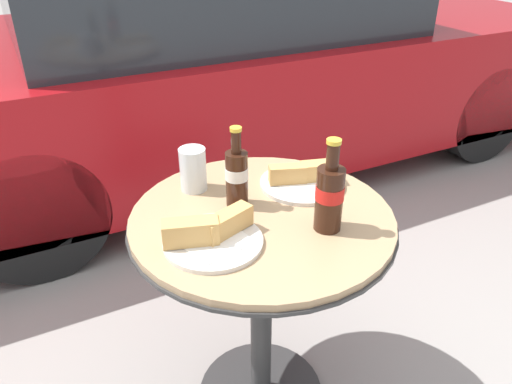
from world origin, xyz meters
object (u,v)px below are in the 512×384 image
(bistro_table, at_px, (262,264))
(drinking_glass, at_px, (193,171))
(lunch_plate_near, at_px, (303,179))
(parked_car, at_px, (228,58))
(lunch_plate_far, at_px, (211,235))
(cola_bottle_left, at_px, (237,175))
(cola_bottle_right, at_px, (330,195))

(bistro_table, xyz_separation_m, drinking_glass, (-0.11, 0.21, 0.22))
(lunch_plate_near, height_order, parked_car, parked_car)
(lunch_plate_far, relative_size, parked_car, 0.06)
(cola_bottle_left, xyz_separation_m, lunch_plate_near, (0.22, 0.01, -0.07))
(lunch_plate_far, bearing_deg, drinking_glass, 77.62)
(bistro_table, distance_m, lunch_plate_far, 0.26)
(drinking_glass, height_order, lunch_plate_near, drinking_glass)
(bistro_table, relative_size, lunch_plate_far, 2.94)
(parked_car, bearing_deg, cola_bottle_left, -113.19)
(lunch_plate_near, bearing_deg, lunch_plate_far, -156.79)
(lunch_plate_far, bearing_deg, cola_bottle_right, -13.86)
(lunch_plate_far, bearing_deg, cola_bottle_left, 45.78)
(bistro_table, bearing_deg, lunch_plate_far, -160.40)
(bistro_table, height_order, drinking_glass, drinking_glass)
(cola_bottle_left, xyz_separation_m, cola_bottle_right, (0.15, -0.21, 0.01))
(cola_bottle_left, height_order, parked_car, parked_car)
(cola_bottle_left, distance_m, cola_bottle_right, 0.26)
(parked_car, bearing_deg, bistro_table, -111.34)
(bistro_table, bearing_deg, drinking_glass, 117.68)
(cola_bottle_left, xyz_separation_m, drinking_glass, (-0.07, 0.13, -0.03))
(lunch_plate_near, bearing_deg, cola_bottle_right, -106.05)
(lunch_plate_near, height_order, lunch_plate_far, lunch_plate_far)
(lunch_plate_near, relative_size, parked_car, 0.06)
(lunch_plate_near, relative_size, lunch_plate_far, 1.02)
(cola_bottle_left, relative_size, lunch_plate_near, 0.91)
(bistro_table, xyz_separation_m, parked_car, (0.72, 1.84, 0.07))
(bistro_table, xyz_separation_m, lunch_plate_near, (0.18, 0.09, 0.19))
(bistro_table, distance_m, cola_bottle_right, 0.32)
(bistro_table, relative_size, cola_bottle_right, 2.93)
(bistro_table, bearing_deg, cola_bottle_left, 114.82)
(cola_bottle_left, distance_m, parked_car, 1.92)
(bistro_table, bearing_deg, parked_car, 68.66)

